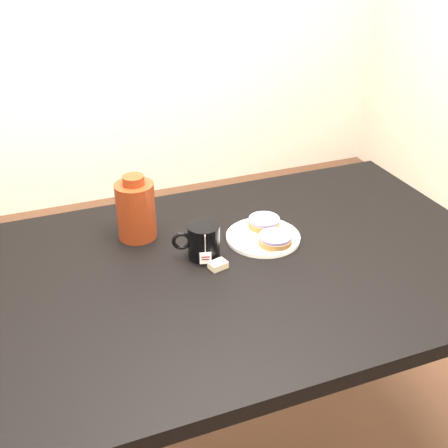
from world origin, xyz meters
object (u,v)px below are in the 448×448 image
at_px(table, 242,288).
at_px(bagel_front, 275,240).
at_px(plate, 263,236).
at_px(mug, 203,241).
at_px(bagel_back, 264,222).
at_px(bagel_package, 136,210).
at_px(teabag_pouch, 218,265).

distance_m(table, bagel_front, 0.16).
relative_size(plate, bagel_front, 1.59).
bearing_deg(plate, table, -138.23).
distance_m(plate, mug, 0.19).
bearing_deg(plate, bagel_front, -77.57).
distance_m(bagel_back, bagel_package, 0.36).
bearing_deg(bagel_front, bagel_back, 82.82).
height_order(table, teabag_pouch, teabag_pouch).
distance_m(bagel_back, mug, 0.22).
bearing_deg(bagel_front, plate, 102.43).
relative_size(plate, bagel_package, 1.11).
bearing_deg(bagel_package, teabag_pouch, -56.66).
height_order(teabag_pouch, bagel_package, bagel_package).
bearing_deg(bagel_back, plate, -117.55).
relative_size(bagel_back, bagel_front, 0.77).
distance_m(teabag_pouch, bagel_package, 0.29).
xyz_separation_m(table, plate, (0.10, 0.09, 0.09)).
bearing_deg(table, bagel_front, 18.16).
height_order(bagel_front, bagel_package, bagel_package).
bearing_deg(mug, table, -21.14).
distance_m(table, bagel_package, 0.36).
bearing_deg(bagel_front, bagel_package, 149.65).
height_order(bagel_back, bagel_front, same).
distance_m(table, teabag_pouch, 0.12).
xyz_separation_m(table, bagel_package, (-0.22, 0.23, 0.17)).
bearing_deg(table, mug, 143.90).
bearing_deg(plate, bagel_package, 156.01).
xyz_separation_m(plate, bagel_package, (-0.32, 0.14, 0.08)).
distance_m(table, bagel_back, 0.21).
bearing_deg(mug, bagel_back, 33.31).
distance_m(mug, teabag_pouch, 0.08).
distance_m(bagel_front, mug, 0.20).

